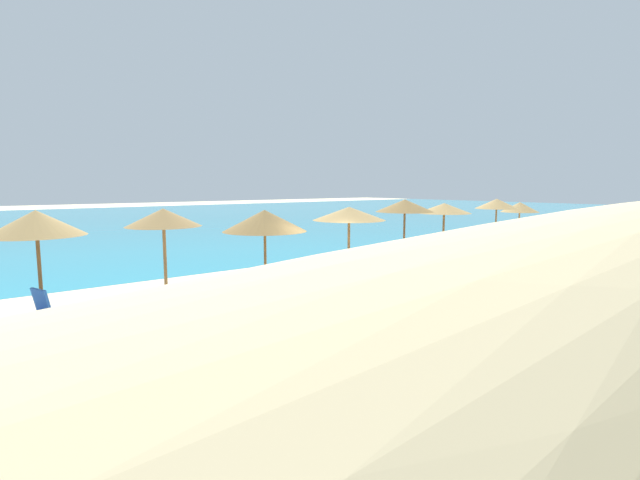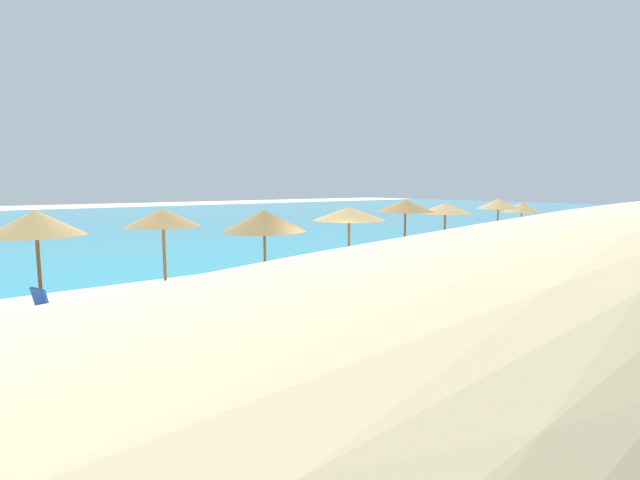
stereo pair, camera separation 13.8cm
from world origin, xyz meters
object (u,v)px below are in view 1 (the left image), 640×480
object	(u,v)px
beach_umbrella_5	(349,214)
cooler_box	(600,260)
lounge_chair_1	(412,258)
beach_ball	(320,331)
beach_umbrella_4	(265,221)
beach_umbrella_9	(520,207)
beach_umbrella_3	(163,218)
beach_umbrella_8	(497,204)
beach_umbrella_2	(36,223)
beach_umbrella_6	(405,206)
lounge_chair_0	(22,316)
beach_umbrella_7	(444,208)

from	to	relation	value
beach_umbrella_5	cooler_box	xyz separation A→B (m)	(10.57, -4.60, -2.19)
lounge_chair_1	cooler_box	xyz separation A→B (m)	(7.67, -4.05, -0.33)
lounge_chair_1	beach_ball	size ratio (longest dim) A/B	5.76
beach_umbrella_4	beach_umbrella_9	size ratio (longest dim) A/B	1.09
cooler_box	beach_umbrella_5	bearing A→B (deg)	156.51
beach_umbrella_3	beach_umbrella_4	bearing A→B (deg)	-6.69
beach_umbrella_9	beach_ball	world-z (taller)	beach_umbrella_9
beach_umbrella_4	beach_umbrella_8	bearing A→B (deg)	-0.59
beach_umbrella_9	beach_ball	size ratio (longest dim) A/B	9.44
beach_umbrella_2	beach_umbrella_6	distance (m)	12.84
beach_ball	beach_umbrella_6	bearing A→B (deg)	29.48
beach_umbrella_2	beach_umbrella_3	xyz separation A→B (m)	(3.11, 0.09, -0.01)
beach_umbrella_4	beach_ball	world-z (taller)	beach_umbrella_4
beach_umbrella_2	cooler_box	bearing A→B (deg)	-14.05
beach_umbrella_6	lounge_chair_1	size ratio (longest dim) A/B	1.87
lounge_chair_0	lounge_chair_1	world-z (taller)	lounge_chair_1
beach_umbrella_6	beach_umbrella_8	xyz separation A→B (m)	(6.89, -0.02, -0.10)
beach_umbrella_3	beach_ball	size ratio (longest dim) A/B	10.46
beach_umbrella_7	beach_umbrella_3	bearing A→B (deg)	179.73
beach_umbrella_4	beach_umbrella_5	xyz separation A→B (m)	(3.46, -0.20, 0.10)
lounge_chair_0	beach_umbrella_6	bearing A→B (deg)	-107.39
beach_umbrella_6	lounge_chair_1	distance (m)	2.16
beach_umbrella_2	beach_umbrella_7	bearing A→B (deg)	0.10
beach_umbrella_8	lounge_chair_0	bearing A→B (deg)	-178.98
beach_umbrella_5	beach_umbrella_6	bearing A→B (deg)	1.53
beach_umbrella_4	lounge_chair_0	size ratio (longest dim) A/B	1.81
beach_umbrella_3	cooler_box	xyz separation A→B (m)	(17.16, -5.16, -2.30)
beach_umbrella_6	beach_umbrella_9	distance (m)	9.77
beach_umbrella_4	lounge_chair_0	bearing A→B (deg)	-175.77
beach_umbrella_5	lounge_chair_0	world-z (taller)	beach_umbrella_5
beach_umbrella_3	lounge_chair_0	xyz separation A→B (m)	(-3.61, -0.87, -2.00)
beach_umbrella_6	beach_umbrella_7	distance (m)	3.25
beach_umbrella_8	lounge_chair_0	size ratio (longest dim) A/B	1.82
beach_umbrella_4	beach_umbrella_6	bearing A→B (deg)	-1.01
lounge_chair_0	beach_ball	distance (m)	6.70
beach_umbrella_5	lounge_chair_1	world-z (taller)	beach_umbrella_5
beach_umbrella_2	beach_umbrella_5	bearing A→B (deg)	-2.82
beach_umbrella_2	beach_umbrella_5	world-z (taller)	beach_umbrella_2
beach_umbrella_8	beach_umbrella_7	bearing A→B (deg)	173.10
beach_umbrella_2	cooler_box	size ratio (longest dim) A/B	4.70
beach_umbrella_3	cooler_box	size ratio (longest dim) A/B	4.60
lounge_chair_0	cooler_box	bearing A→B (deg)	-120.72
beach_umbrella_9	cooler_box	world-z (taller)	beach_umbrella_9
beach_umbrella_6	cooler_box	size ratio (longest dim) A/B	4.73
beach_umbrella_9	beach_ball	bearing A→B (deg)	-164.75
beach_umbrella_4	beach_umbrella_8	distance (m)	13.50
beach_umbrella_5	beach_ball	distance (m)	7.11
beach_umbrella_4	beach_umbrella_8	size ratio (longest dim) A/B	1.00
beach_umbrella_5	beach_umbrella_8	distance (m)	10.03
beach_umbrella_4	beach_umbrella_9	bearing A→B (deg)	0.56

